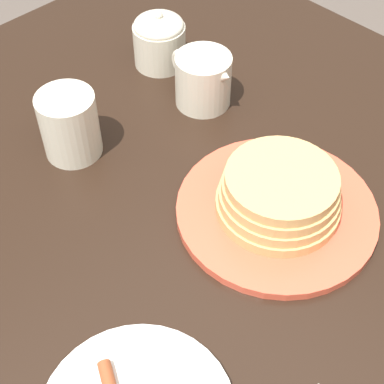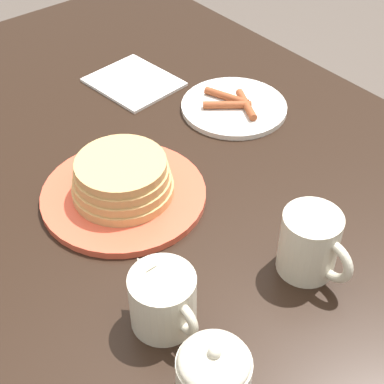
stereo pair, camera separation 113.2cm
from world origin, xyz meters
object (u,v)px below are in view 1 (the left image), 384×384
at_px(coffee_mug, 68,123).
at_px(creamer_pitcher, 204,79).
at_px(sugar_bowl, 159,40).
at_px(pancake_plate, 278,200).

bearing_deg(coffee_mug, creamer_pitcher, -105.34).
xyz_separation_m(coffee_mug, sugar_bowl, (0.06, -0.22, -0.00)).
xyz_separation_m(pancake_plate, coffee_mug, (0.28, 0.11, 0.02)).
relative_size(pancake_plate, coffee_mug, 2.28).
xyz_separation_m(coffee_mug, creamer_pitcher, (-0.06, -0.20, -0.01)).
xyz_separation_m(pancake_plate, creamer_pitcher, (0.22, -0.09, 0.01)).
relative_size(coffee_mug, sugar_bowl, 1.18).
height_order(pancake_plate, sugar_bowl, sugar_bowl).
height_order(creamer_pitcher, sugar_bowl, sugar_bowl).
xyz_separation_m(pancake_plate, sugar_bowl, (0.34, -0.11, 0.02)).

